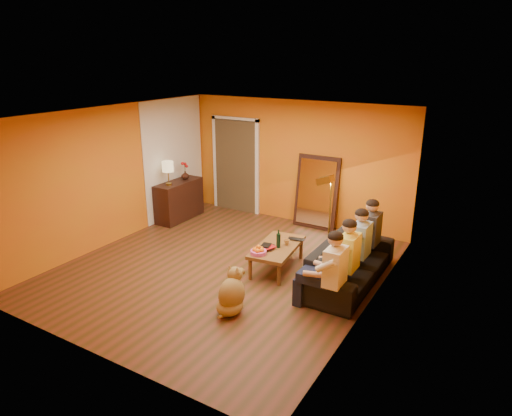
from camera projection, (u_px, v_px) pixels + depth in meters
The scene contains 27 objects.
room_shell at pixel (234, 190), 7.70m from camera, with size 5.00×5.50×2.60m.
white_accent at pixel (174, 158), 10.02m from camera, with size 0.02×1.90×2.58m, color white.
doorway_recess at pixel (239, 165), 10.51m from camera, with size 1.06×0.30×2.10m, color #3F2D19.
door_jamb_left at pixel (215, 163), 10.68m from camera, with size 0.08×0.06×2.20m, color white.
door_jamb_right at pixel (257, 169), 10.13m from camera, with size 0.08×0.06×2.20m, color white.
door_header at pixel (235, 119), 10.06m from camera, with size 1.22×0.06×0.08m, color white.
mirror_frame at pixel (317, 192), 9.44m from camera, with size 0.92×0.06×1.52m, color black.
mirror_glass at pixel (316, 193), 9.41m from camera, with size 0.78×0.02×1.36m, color white.
sideboard at pixel (179, 200), 10.02m from camera, with size 0.44×1.18×0.85m, color black.
table_lamp at pixel (168, 173), 9.56m from camera, with size 0.24×0.24×0.51m, color beige, non-canonical shape.
sofa at pixel (349, 263), 7.26m from camera, with size 0.86×2.20×0.64m, color black.
coffee_table at pixel (277, 257), 7.74m from camera, with size 0.62×1.22×0.42m, color brown, non-canonical shape.
floor_lamp at pixel (330, 217), 8.15m from camera, with size 0.30×0.24×1.44m, color #B19733, non-canonical shape.
dog at pixel (232, 291), 6.38m from camera, with size 0.36×0.57×0.67m, color #9F8248, non-canonical shape.
person_far_left at pixel (335, 273), 6.29m from camera, with size 0.70×0.44×1.22m, color white, non-canonical shape.
person_mid_left at pixel (349, 259), 6.74m from camera, with size 0.70×0.44×1.22m, color #E5DA4C, non-canonical shape.
person_mid_right at pixel (361, 246), 7.19m from camera, with size 0.70×0.44×1.22m, color #87A7D0, non-canonical shape.
person_far_right at pixel (371, 234), 7.63m from camera, with size 0.70×0.44×1.22m, color #2E2D32, non-canonical shape.
fruit_bowl at pixel (258, 249), 7.32m from camera, with size 0.26×0.26×0.16m, color #DD4EA3, non-canonical shape.
wine_bottle at pixel (278, 239), 7.55m from camera, with size 0.07×0.07×0.31m, color black.
tumbler at pixel (287, 242), 7.69m from camera, with size 0.10×0.10×0.09m, color #B27F3F.
laptop at pixel (296, 240), 7.86m from camera, with size 0.30×0.19×0.02m, color black.
book_lower at pixel (262, 247), 7.59m from camera, with size 0.20×0.26×0.02m, color black.
book_mid at pixel (263, 245), 7.58m from camera, with size 0.20×0.27×0.02m, color #B11416.
book_upper at pixel (262, 245), 7.57m from camera, with size 0.15×0.20×0.02m, color black.
vase at pixel (185, 175), 10.06m from camera, with size 0.18×0.18×0.18m, color black.
flowers at pixel (185, 165), 9.99m from camera, with size 0.17×0.17×0.39m, color #B11416, non-canonical shape.
Camera 1 is at (4.09, -5.80, 3.48)m, focal length 32.00 mm.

